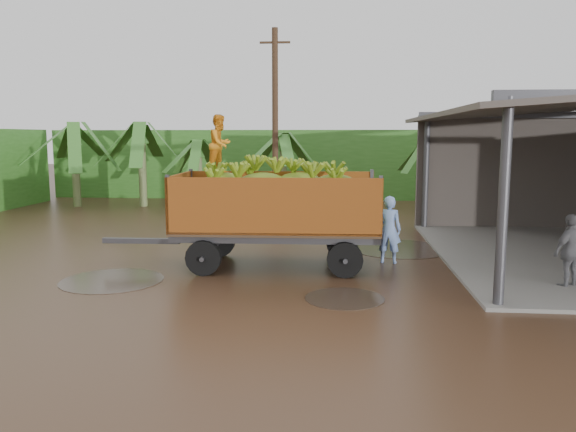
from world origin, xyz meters
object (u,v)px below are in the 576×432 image
at_px(man_grey, 571,252).
at_px(man_blue, 389,230).
at_px(banana_trailer, 276,207).
at_px(utility_pole, 275,123).

bearing_deg(man_grey, man_blue, -60.95).
bearing_deg(banana_trailer, utility_pole, 94.87).
height_order(banana_trailer, man_blue, banana_trailer).
relative_size(man_grey, utility_pole, 0.22).
bearing_deg(banana_trailer, man_blue, 10.32).
bearing_deg(man_blue, utility_pole, -54.07).
relative_size(banana_trailer, utility_pole, 0.94).
distance_m(man_grey, utility_pole, 13.04).
bearing_deg(man_grey, utility_pole, -83.62).
bearing_deg(man_blue, banana_trailer, 22.29).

